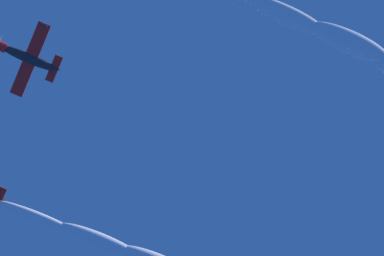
% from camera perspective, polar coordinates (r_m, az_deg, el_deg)
% --- Properties ---
extents(airplane_right_wingman, '(7.27, 8.04, 2.43)m').
position_cam_1_polar(airplane_right_wingman, '(85.96, -11.61, 4.92)').
color(airplane_right_wingman, '#232328').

